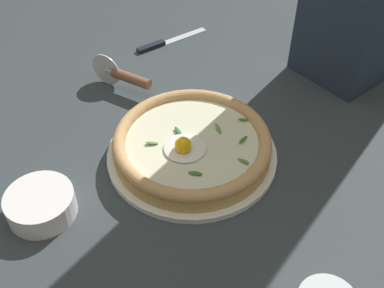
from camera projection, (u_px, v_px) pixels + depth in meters
The scene contains 6 objects.
ground_plane at pixel (180, 182), 0.86m from camera, with size 2.40×2.40×0.03m, color #333B40.
pizza_plate at pixel (192, 154), 0.89m from camera, with size 0.32×0.32×0.01m, color white.
pizza at pixel (192, 144), 0.87m from camera, with size 0.29×0.29×0.06m.
side_bowl at pixel (41, 204), 0.78m from camera, with size 0.12×0.12×0.04m, color white.
pizza_cutter at pixel (124, 76), 1.02m from camera, with size 0.10×0.13×0.07m.
table_knife at pixel (162, 43), 1.18m from camera, with size 0.20×0.05×0.01m.
Camera 1 is at (0.22, 0.53, 0.63)m, focal length 43.81 mm.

